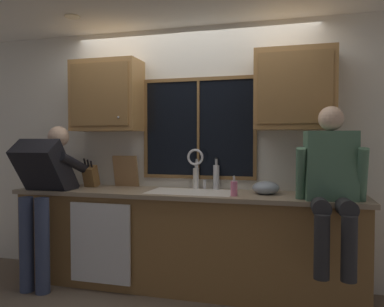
% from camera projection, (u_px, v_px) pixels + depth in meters
% --- Properties ---
extents(back_wall, '(5.63, 0.12, 2.55)m').
position_uv_depth(back_wall, '(192.00, 153.00, 3.88)').
color(back_wall, silver).
rests_on(back_wall, floor).
extents(ceiling_downlight_left, '(0.14, 0.14, 0.01)m').
position_uv_depth(ceiling_downlight_left, '(72.00, 17.00, 3.45)').
color(ceiling_downlight_left, '#FFEAB2').
extents(window_glass, '(1.10, 0.02, 0.95)m').
position_uv_depth(window_glass, '(199.00, 128.00, 3.79)').
color(window_glass, black).
extents(window_frame_top, '(1.17, 0.02, 0.04)m').
position_uv_depth(window_frame_top, '(198.00, 79.00, 3.76)').
color(window_frame_top, brown).
extents(window_frame_bottom, '(1.17, 0.02, 0.04)m').
position_uv_depth(window_frame_bottom, '(198.00, 177.00, 3.80)').
color(window_frame_bottom, brown).
extents(window_frame_left, '(0.03, 0.02, 0.95)m').
position_uv_depth(window_frame_left, '(146.00, 129.00, 3.93)').
color(window_frame_left, brown).
extents(window_frame_right, '(0.03, 0.02, 0.95)m').
position_uv_depth(window_frame_right, '(255.00, 128.00, 3.63)').
color(window_frame_right, brown).
extents(window_mullion_center, '(0.02, 0.02, 0.95)m').
position_uv_depth(window_mullion_center, '(198.00, 128.00, 3.78)').
color(window_mullion_center, brown).
extents(lower_cabinet_run, '(3.23, 0.58, 0.88)m').
position_uv_depth(lower_cabinet_run, '(183.00, 241.00, 3.58)').
color(lower_cabinet_run, olive).
rests_on(lower_cabinet_run, floor).
extents(countertop, '(3.29, 0.62, 0.04)m').
position_uv_depth(countertop, '(182.00, 194.00, 3.54)').
color(countertop, gray).
rests_on(countertop, lower_cabinet_run).
extents(dishwasher_front, '(0.60, 0.02, 0.74)m').
position_uv_depth(dishwasher_front, '(100.00, 243.00, 3.45)').
color(dishwasher_front, white).
extents(upper_cabinet_left, '(0.71, 0.36, 0.72)m').
position_uv_depth(upper_cabinet_left, '(107.00, 96.00, 3.86)').
color(upper_cabinet_left, '#9E703D').
extents(upper_cabinet_right, '(0.71, 0.36, 0.72)m').
position_uv_depth(upper_cabinet_right, '(295.00, 90.00, 3.38)').
color(upper_cabinet_right, '#9E703D').
extents(sink, '(0.80, 0.46, 0.21)m').
position_uv_depth(sink, '(191.00, 202.00, 3.53)').
color(sink, white).
rests_on(sink, lower_cabinet_run).
extents(faucet, '(0.18, 0.09, 0.40)m').
position_uv_depth(faucet, '(197.00, 164.00, 3.69)').
color(faucet, silver).
rests_on(faucet, countertop).
extents(person_standing, '(0.53, 0.70, 1.55)m').
position_uv_depth(person_standing, '(44.00, 187.00, 3.59)').
color(person_standing, '#384260').
rests_on(person_standing, floor).
extents(person_sitting_on_counter, '(0.54, 0.62, 1.26)m').
position_uv_depth(person_sitting_on_counter, '(331.00, 179.00, 2.94)').
color(person_sitting_on_counter, '#262628').
rests_on(person_sitting_on_counter, countertop).
extents(knife_block, '(0.12, 0.18, 0.32)m').
position_uv_depth(knife_block, '(91.00, 176.00, 3.90)').
color(knife_block, brown).
rests_on(knife_block, countertop).
extents(cutting_board, '(0.27, 0.09, 0.33)m').
position_uv_depth(cutting_board, '(126.00, 171.00, 3.93)').
color(cutting_board, '#997047').
rests_on(cutting_board, countertop).
extents(mixing_bowl, '(0.24, 0.24, 0.12)m').
position_uv_depth(mixing_bowl, '(266.00, 188.00, 3.39)').
color(mixing_bowl, '#8C99A8').
rests_on(mixing_bowl, countertop).
extents(soap_dispenser, '(0.06, 0.07, 0.18)m').
position_uv_depth(soap_dispenser, '(234.00, 188.00, 3.26)').
color(soap_dispenser, pink).
rests_on(soap_dispenser, countertop).
extents(bottle_green_glass, '(0.06, 0.06, 0.31)m').
position_uv_depth(bottle_green_glass, '(216.00, 176.00, 3.69)').
color(bottle_green_glass, '#B7B7BC').
rests_on(bottle_green_glass, countertop).
extents(bottle_tall_clear, '(0.06, 0.06, 0.27)m').
position_uv_depth(bottle_tall_clear, '(196.00, 178.00, 3.75)').
color(bottle_tall_clear, silver).
rests_on(bottle_tall_clear, countertop).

